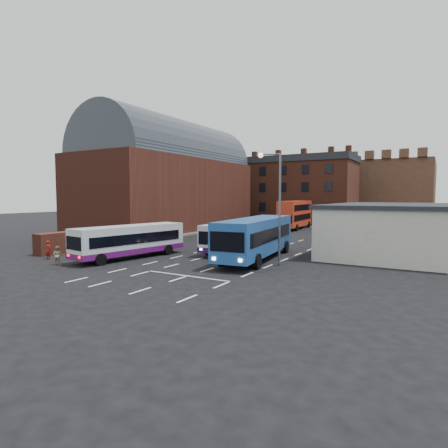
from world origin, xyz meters
The scene contains 13 objects.
ground centered at (0.00, 0.00, 0.00)m, with size 180.00×180.00×0.00m, color black.
railway_station centered at (-15.50, 21.00, 7.64)m, with size 12.00×28.00×16.00m.
forecourt_wall centered at (-10.20, 2.00, 0.90)m, with size 1.20×10.00×1.80m, color #602B1E.
cream_building centered at (15.00, 14.00, 2.16)m, with size 10.40×16.40×4.25m.
brick_terrace centered at (-6.00, 46.00, 5.50)m, with size 22.00×10.00×11.00m, color brown.
castle_keep centered at (6.00, 66.00, 6.00)m, with size 22.00×22.00×12.00m, color brown.
bus_white_outbound centered at (-2.91, 0.20, 1.53)m, with size 3.61×9.75×2.60m.
bus_white_inbound centered at (2.47, 7.68, 1.53)m, with size 2.91×9.66×2.60m.
bus_blue centered at (6.00, 4.69, 1.89)m, with size 4.09×11.97×3.20m.
bus_red_double centered at (-0.68, 32.38, 2.24)m, with size 3.20×10.69×4.22m.
street_lamp centered at (8.33, 2.93, 4.80)m, with size 1.57×0.62×7.95m.
pedestrian_red centered at (-8.06, -3.44, 0.73)m, with size 0.53×0.35×1.46m, color maroon.
pedestrian_beige centered at (-5.33, -4.61, 0.68)m, with size 0.66×0.52×1.36m, color tan.
Camera 1 is at (18.41, -21.52, 4.91)m, focal length 30.00 mm.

